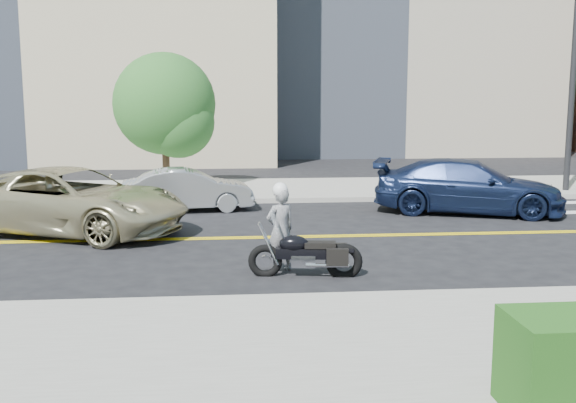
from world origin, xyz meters
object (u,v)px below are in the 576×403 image
(motorcyclist, at_px, (280,227))
(suv, at_px, (71,201))
(parked_car_silver, at_px, (188,190))
(parked_car_blue, at_px, (468,186))
(motorcycle, at_px, (306,244))

(motorcyclist, bearing_deg, suv, -66.34)
(parked_car_silver, bearing_deg, suv, 132.29)
(parked_car_silver, distance_m, parked_car_blue, 7.91)
(suv, xyz_separation_m, parked_car_blue, (10.43, 1.94, -0.04))
(motorcyclist, height_order, parked_car_silver, motorcyclist)
(motorcycle, distance_m, suv, 6.72)
(motorcyclist, relative_size, motorcycle, 0.84)
(suv, distance_m, parked_car_silver, 3.95)
(motorcyclist, relative_size, parked_car_blue, 0.33)
(motorcycle, relative_size, suv, 0.35)
(motorcyclist, xyz_separation_m, parked_car_blue, (5.74, 5.87, -0.09))
(suv, bearing_deg, motorcyclist, -106.30)
(parked_car_blue, bearing_deg, motorcycle, 158.49)
(parked_car_blue, bearing_deg, motorcyclist, 154.30)
(motorcyclist, height_order, parked_car_blue, motorcyclist)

